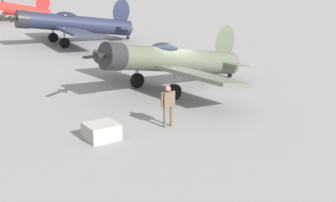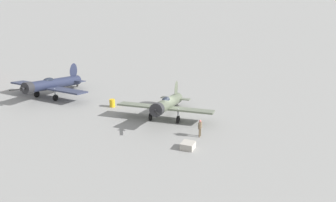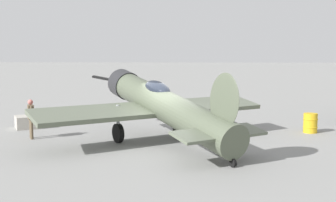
{
  "view_description": "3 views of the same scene",
  "coord_description": "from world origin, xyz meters",
  "px_view_note": "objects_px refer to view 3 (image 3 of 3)",
  "views": [
    {
      "loc": [
        -1.8,
        -25.17,
        6.67
      ],
      "look_at": [
        -0.8,
        -6.06,
        1.1
      ],
      "focal_mm": 52.8,
      "sensor_mm": 36.0,
      "label": 1
    },
    {
      "loc": [
        -23.35,
        -30.23,
        15.09
      ],
      "look_at": [
        -0.0,
        0.0,
        1.8
      ],
      "focal_mm": 39.95,
      "sensor_mm": 36.0,
      "label": 2
    },
    {
      "loc": [
        16.72,
        1.37,
        3.63
      ],
      "look_at": [
        -0.0,
        0.0,
        1.8
      ],
      "focal_mm": 44.89,
      "sensor_mm": 36.0,
      "label": 3
    }
  ],
  "objects_px": {
    "ground_crew_mechanic": "(31,115)",
    "fuel_drum": "(310,123)",
    "equipment_crate": "(28,122)",
    "airplane_foreground": "(162,105)"
  },
  "relations": [
    {
      "from": "airplane_foreground",
      "to": "fuel_drum",
      "type": "relative_size",
      "value": 10.27
    },
    {
      "from": "airplane_foreground",
      "to": "fuel_drum",
      "type": "bearing_deg",
      "value": -103.25
    },
    {
      "from": "equipment_crate",
      "to": "airplane_foreground",
      "type": "bearing_deg",
      "value": 66.78
    },
    {
      "from": "airplane_foreground",
      "to": "ground_crew_mechanic",
      "type": "height_order",
      "value": "airplane_foreground"
    },
    {
      "from": "fuel_drum",
      "to": "ground_crew_mechanic",
      "type": "bearing_deg",
      "value": -78.79
    },
    {
      "from": "ground_crew_mechanic",
      "to": "fuel_drum",
      "type": "height_order",
      "value": "ground_crew_mechanic"
    },
    {
      "from": "airplane_foreground",
      "to": "fuel_drum",
      "type": "xyz_separation_m",
      "value": [
        -2.9,
        6.75,
        -1.13
      ]
    },
    {
      "from": "airplane_foreground",
      "to": "equipment_crate",
      "type": "relative_size",
      "value": 5.85
    },
    {
      "from": "ground_crew_mechanic",
      "to": "fuel_drum",
      "type": "bearing_deg",
      "value": 162.39
    },
    {
      "from": "airplane_foreground",
      "to": "ground_crew_mechanic",
      "type": "bearing_deg",
      "value": 49.35
    }
  ]
}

